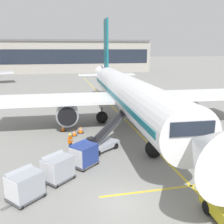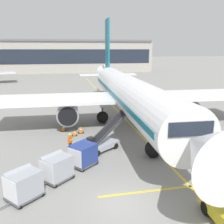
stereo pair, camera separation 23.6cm
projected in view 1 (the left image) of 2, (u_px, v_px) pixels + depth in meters
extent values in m
plane|color=gray|center=(122.00, 203.00, 15.38)|extent=(600.00, 600.00, 0.00)
cylinder|color=white|center=(128.00, 93.00, 30.10)|extent=(5.26, 31.89, 4.00)
cube|color=#146B7A|center=(128.00, 93.00, 30.10)|extent=(5.25, 30.62, 0.48)
cone|color=white|center=(210.00, 151.00, 13.02)|extent=(3.95, 4.15, 3.80)
cone|color=white|center=(105.00, 75.00, 48.26)|extent=(3.65, 6.53, 3.40)
cube|color=white|center=(58.00, 99.00, 29.61)|extent=(15.33, 6.95, 0.36)
cylinder|color=#93969E|center=(67.00, 112.00, 29.52)|extent=(2.64, 4.22, 2.48)
cylinder|color=black|center=(67.00, 117.00, 27.50)|extent=(2.11, 0.20, 2.11)
cube|color=white|center=(190.00, 95.00, 32.41)|extent=(15.33, 6.95, 0.36)
cylinder|color=#93969E|center=(184.00, 107.00, 31.97)|extent=(2.64, 4.22, 2.48)
cylinder|color=black|center=(192.00, 111.00, 29.95)|extent=(2.11, 0.20, 2.11)
cube|color=#146B7A|center=(106.00, 47.00, 45.46)|extent=(0.43, 3.82, 9.53)
cube|color=white|center=(106.00, 75.00, 46.36)|extent=(10.35, 2.95, 0.20)
cube|color=#1E2633|center=(186.00, 125.00, 15.55)|extent=(2.87, 1.91, 0.88)
cylinder|color=#47474C|center=(154.00, 142.00, 21.63)|extent=(0.22, 0.22, 1.23)
sphere|color=black|center=(154.00, 149.00, 21.78)|extent=(1.51, 1.51, 1.51)
cylinder|color=#47474C|center=(102.00, 112.00, 31.75)|extent=(0.22, 0.22, 1.23)
sphere|color=black|center=(102.00, 117.00, 31.90)|extent=(1.51, 1.51, 1.51)
cylinder|color=#47474C|center=(148.00, 111.00, 32.76)|extent=(0.22, 0.22, 1.23)
sphere|color=black|center=(147.00, 115.00, 32.91)|extent=(1.51, 1.51, 1.51)
cube|color=#A3A8B2|center=(101.00, 145.00, 23.25)|extent=(3.69, 3.29, 0.44)
cube|color=black|center=(91.00, 141.00, 22.67)|extent=(0.81, 0.81, 0.70)
cylinder|color=#333338|center=(96.00, 139.00, 23.15)|extent=(0.08, 0.08, 0.80)
cube|color=#A3A8B2|center=(110.00, 128.00, 23.74)|extent=(4.36, 3.51, 2.44)
cube|color=black|center=(110.00, 127.00, 23.72)|extent=(4.16, 3.31, 2.29)
cube|color=#333338|center=(113.00, 128.00, 23.43)|extent=(3.82, 2.80, 2.47)
cube|color=#333338|center=(106.00, 126.00, 24.00)|extent=(3.82, 2.80, 2.47)
cylinder|color=black|center=(116.00, 146.00, 23.69)|extent=(0.57, 0.49, 0.56)
cylinder|color=black|center=(104.00, 142.00, 24.64)|extent=(0.57, 0.49, 0.56)
cylinder|color=black|center=(98.00, 153.00, 21.96)|extent=(0.57, 0.49, 0.56)
cylinder|color=black|center=(86.00, 149.00, 22.91)|extent=(0.57, 0.49, 0.56)
cube|color=#515156|center=(84.00, 163.00, 20.25)|extent=(2.56, 2.52, 0.12)
cylinder|color=#4C4C51|center=(72.00, 170.00, 19.19)|extent=(0.57, 0.52, 0.07)
cube|color=navy|center=(84.00, 154.00, 20.05)|extent=(2.42, 2.38, 1.50)
cube|color=navy|center=(80.00, 147.00, 20.16)|extent=(1.93, 1.84, 0.74)
cube|color=silver|center=(75.00, 158.00, 19.30)|extent=(0.98, 1.10, 1.38)
sphere|color=black|center=(71.00, 165.00, 20.03)|extent=(0.30, 0.30, 0.30)
sphere|color=black|center=(84.00, 170.00, 19.24)|extent=(0.30, 0.30, 0.30)
sphere|color=black|center=(85.00, 158.00, 21.28)|extent=(0.30, 0.30, 0.30)
sphere|color=black|center=(97.00, 163.00, 20.50)|extent=(0.30, 0.30, 0.30)
cube|color=#515156|center=(58.00, 178.00, 17.99)|extent=(2.56, 2.52, 0.12)
cylinder|color=#4C4C51|center=(43.00, 186.00, 16.94)|extent=(0.57, 0.52, 0.07)
cube|color=#9EA3AD|center=(58.00, 167.00, 17.80)|extent=(2.42, 2.38, 1.50)
cube|color=#9EA3AD|center=(54.00, 159.00, 17.91)|extent=(1.93, 1.84, 0.74)
cube|color=silver|center=(47.00, 172.00, 17.04)|extent=(0.98, 1.10, 1.38)
sphere|color=black|center=(43.00, 180.00, 17.77)|extent=(0.30, 0.30, 0.30)
sphere|color=black|center=(56.00, 186.00, 16.99)|extent=(0.30, 0.30, 0.30)
sphere|color=black|center=(60.00, 171.00, 19.02)|extent=(0.30, 0.30, 0.30)
sphere|color=black|center=(73.00, 177.00, 18.24)|extent=(0.30, 0.30, 0.30)
cube|color=#515156|center=(26.00, 196.00, 15.72)|extent=(2.56, 2.52, 0.12)
cylinder|color=#4C4C51|center=(6.00, 207.00, 14.67)|extent=(0.57, 0.52, 0.07)
cube|color=#9EA3AD|center=(25.00, 184.00, 15.53)|extent=(2.42, 2.38, 1.50)
cube|color=#9EA3AD|center=(20.00, 175.00, 15.64)|extent=(1.93, 1.84, 0.74)
cube|color=silver|center=(11.00, 191.00, 14.77)|extent=(0.98, 1.10, 1.38)
sphere|color=black|center=(8.00, 199.00, 15.50)|extent=(0.30, 0.30, 0.30)
sphere|color=black|center=(21.00, 207.00, 14.72)|extent=(0.30, 0.30, 0.30)
sphere|color=black|center=(30.00, 188.00, 16.76)|extent=(0.30, 0.30, 0.30)
sphere|color=black|center=(44.00, 195.00, 15.97)|extent=(0.30, 0.30, 0.30)
cube|color=#28282D|center=(221.00, 191.00, 14.53)|extent=(1.84, 1.07, 0.24)
cylinder|color=black|center=(208.00, 208.00, 14.30)|extent=(0.32, 0.77, 0.76)
cylinder|color=black|center=(71.00, 147.00, 23.06)|extent=(0.15, 0.15, 0.86)
cylinder|color=black|center=(70.00, 148.00, 22.91)|extent=(0.15, 0.15, 0.86)
cube|color=orange|center=(70.00, 140.00, 22.81)|extent=(0.43, 0.44, 0.58)
cube|color=white|center=(71.00, 140.00, 22.75)|extent=(0.24, 0.26, 0.08)
sphere|color=#9E7051|center=(70.00, 135.00, 22.71)|extent=(0.21, 0.21, 0.21)
sphere|color=yellow|center=(70.00, 135.00, 22.69)|extent=(0.23, 0.23, 0.23)
cylinder|color=orange|center=(72.00, 139.00, 23.02)|extent=(0.09, 0.09, 0.56)
cylinder|color=orange|center=(69.00, 141.00, 22.62)|extent=(0.09, 0.09, 0.56)
cylinder|color=black|center=(82.00, 165.00, 19.43)|extent=(0.15, 0.15, 0.86)
cylinder|color=black|center=(82.00, 164.00, 19.61)|extent=(0.15, 0.15, 0.86)
cube|color=orange|center=(82.00, 156.00, 19.35)|extent=(0.34, 0.43, 0.58)
cube|color=white|center=(80.00, 156.00, 19.35)|extent=(0.11, 0.33, 0.08)
sphere|color=tan|center=(82.00, 151.00, 19.25)|extent=(0.21, 0.21, 0.21)
sphere|color=yellow|center=(82.00, 150.00, 19.23)|extent=(0.23, 0.23, 0.23)
cylinder|color=orange|center=(81.00, 158.00, 19.13)|extent=(0.09, 0.09, 0.56)
cylinder|color=orange|center=(82.00, 155.00, 19.59)|extent=(0.09, 0.09, 0.56)
cube|color=black|center=(74.00, 135.00, 27.34)|extent=(0.54, 0.54, 0.05)
cone|color=orange|center=(74.00, 133.00, 27.27)|extent=(0.43, 0.43, 0.57)
cylinder|color=white|center=(74.00, 132.00, 27.26)|extent=(0.24, 0.24, 0.07)
cube|color=black|center=(81.00, 133.00, 28.26)|extent=(0.67, 0.67, 0.05)
cone|color=orange|center=(80.00, 129.00, 28.17)|extent=(0.54, 0.54, 0.71)
cylinder|color=white|center=(80.00, 129.00, 28.16)|extent=(0.30, 0.30, 0.08)
cube|color=black|center=(63.00, 131.00, 28.85)|extent=(0.63, 0.63, 0.05)
cone|color=orange|center=(63.00, 128.00, 28.76)|extent=(0.51, 0.51, 0.66)
cylinder|color=white|center=(63.00, 128.00, 28.75)|extent=(0.28, 0.28, 0.08)
cube|color=yellow|center=(131.00, 125.00, 31.14)|extent=(0.20, 110.00, 0.01)
cube|color=yellow|center=(186.00, 186.00, 17.21)|extent=(12.00, 0.20, 0.01)
cube|color=#A8A399|center=(38.00, 57.00, 104.67)|extent=(90.63, 20.96, 12.08)
cube|color=#1E2633|center=(36.00, 57.00, 94.61)|extent=(87.91, 0.10, 5.43)
cube|color=slate|center=(36.00, 41.00, 101.14)|extent=(89.72, 17.81, 0.70)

